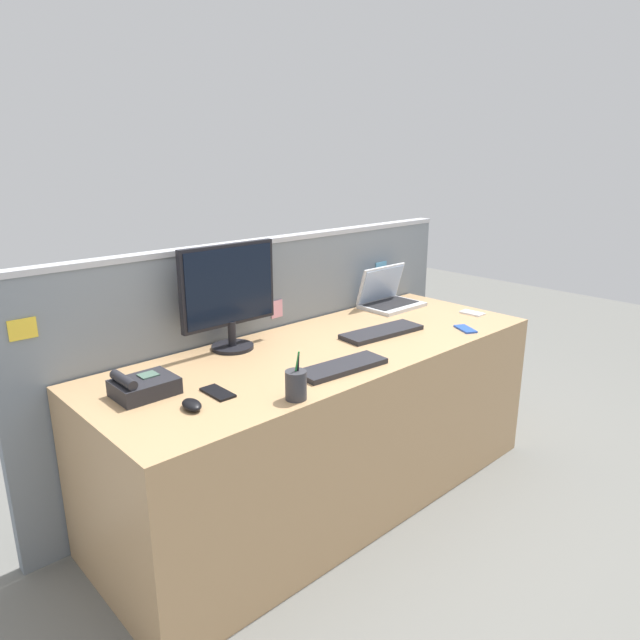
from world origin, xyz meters
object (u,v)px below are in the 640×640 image
(cell_phone_blue_case, at_px, (465,329))
(cell_phone_black_slab, at_px, (218,393))
(desk_phone, at_px, (143,386))
(pen_cup, at_px, (296,385))
(keyboard_spare, at_px, (382,332))
(desktop_monitor, at_px, (229,291))
(computer_mouse_right_hand, at_px, (192,405))
(cell_phone_white_slab, at_px, (472,313))
(keyboard_main, at_px, (342,367))
(laptop, at_px, (388,296))

(cell_phone_blue_case, relative_size, cell_phone_black_slab, 0.88)
(desk_phone, distance_m, pen_cup, 0.56)
(keyboard_spare, distance_m, cell_phone_black_slab, 0.99)
(desktop_monitor, distance_m, computer_mouse_right_hand, 0.69)
(desk_phone, height_order, cell_phone_white_slab, desk_phone)
(desk_phone, height_order, keyboard_main, desk_phone)
(desk_phone, bearing_deg, pen_cup, -46.44)
(keyboard_spare, bearing_deg, desk_phone, -179.97)
(keyboard_spare, distance_m, pen_cup, 0.86)
(laptop, distance_m, keyboard_spare, 0.54)
(computer_mouse_right_hand, distance_m, cell_phone_black_slab, 0.15)
(cell_phone_blue_case, bearing_deg, pen_cup, -150.82)
(desk_phone, relative_size, cell_phone_blue_case, 1.68)
(pen_cup, height_order, cell_phone_white_slab, pen_cup)
(computer_mouse_right_hand, height_order, cell_phone_white_slab, computer_mouse_right_hand)
(pen_cup, bearing_deg, desk_phone, 133.56)
(cell_phone_blue_case, bearing_deg, cell_phone_black_slab, -161.01)
(laptop, xyz_separation_m, cell_phone_blue_case, (-0.06, -0.57, -0.05))
(keyboard_spare, xyz_separation_m, computer_mouse_right_hand, (-1.12, -0.11, 0.01))
(pen_cup, distance_m, cell_phone_blue_case, 1.16)
(computer_mouse_right_hand, xyz_separation_m, pen_cup, (0.32, -0.18, 0.04))
(keyboard_spare, relative_size, cell_phone_blue_case, 3.37)
(keyboard_spare, xyz_separation_m, cell_phone_black_slab, (-0.98, -0.06, -0.01))
(keyboard_main, xyz_separation_m, computer_mouse_right_hand, (-0.65, 0.09, 0.01))
(laptop, bearing_deg, desktop_monitor, -179.95)
(keyboard_main, distance_m, cell_phone_black_slab, 0.53)
(laptop, relative_size, cell_phone_white_slab, 2.73)
(desk_phone, bearing_deg, keyboard_spare, -5.37)
(desktop_monitor, distance_m, keyboard_main, 0.61)
(laptop, relative_size, desk_phone, 1.57)
(desk_phone, bearing_deg, keyboard_main, -23.67)
(desk_phone, bearing_deg, cell_phone_white_slab, -6.55)
(keyboard_main, distance_m, computer_mouse_right_hand, 0.65)
(desk_phone, height_order, pen_cup, pen_cup)
(desk_phone, xyz_separation_m, cell_phone_white_slab, (1.83, -0.21, -0.03))
(pen_cup, bearing_deg, cell_phone_white_slab, 7.72)
(laptop, xyz_separation_m, cell_phone_white_slab, (0.22, -0.43, -0.05))
(desktop_monitor, relative_size, desk_phone, 2.19)
(computer_mouse_right_hand, bearing_deg, desk_phone, 115.13)
(keyboard_main, bearing_deg, desktop_monitor, 113.55)
(desktop_monitor, bearing_deg, computer_mouse_right_hand, -136.75)
(desktop_monitor, bearing_deg, pen_cup, -103.41)
(desk_phone, distance_m, keyboard_main, 0.78)
(computer_mouse_right_hand, bearing_deg, pen_cup, -21.14)
(computer_mouse_right_hand, bearing_deg, cell_phone_black_slab, 28.45)
(desktop_monitor, xyz_separation_m, laptop, (1.08, 0.00, -0.21))
(desktop_monitor, bearing_deg, keyboard_main, -71.19)
(keyboard_main, relative_size, computer_mouse_right_hand, 3.94)
(laptop, xyz_separation_m, computer_mouse_right_hand, (-1.54, -0.44, -0.04))
(computer_mouse_right_hand, bearing_deg, cell_phone_white_slab, 8.97)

